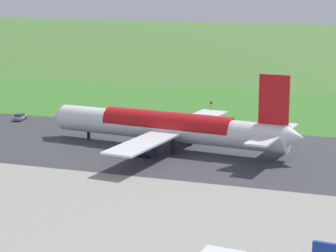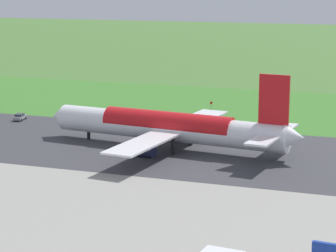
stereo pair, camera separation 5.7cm
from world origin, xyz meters
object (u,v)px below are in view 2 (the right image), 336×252
at_px(service_car_ops, 20,117).
at_px(traffic_cone_orange, 184,113).
at_px(airliner_main, 170,127).
at_px(no_stopping_sign, 211,105).

distance_m(service_car_ops, traffic_cone_orange, 39.21).
bearing_deg(traffic_cone_orange, airliner_main, 103.64).
height_order(airliner_main, service_car_ops, airliner_main).
height_order(no_stopping_sign, traffic_cone_orange, no_stopping_sign).
bearing_deg(no_stopping_sign, service_car_ops, 33.62).
distance_m(airliner_main, traffic_cone_orange, 35.26).
xyz_separation_m(airliner_main, traffic_cone_orange, (8.26, -34.04, -4.08)).
relative_size(no_stopping_sign, traffic_cone_orange, 4.39).
bearing_deg(airliner_main, no_stopping_sign, -85.55).
bearing_deg(airliner_main, traffic_cone_orange, -76.36).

